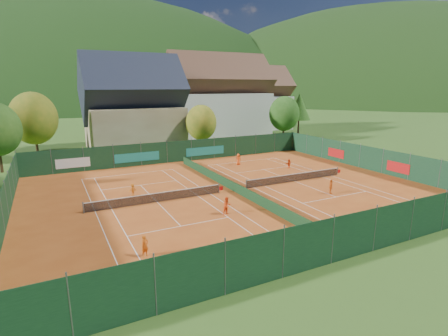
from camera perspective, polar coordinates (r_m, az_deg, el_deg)
ground at (r=36.10m, az=1.44°, el=-3.77°), size 600.00×600.00×0.00m
clay_pad at (r=36.10m, az=1.44°, el=-3.74°), size 40.00×32.00×0.01m
court_markings_left at (r=33.22m, az=-10.85°, el=-5.49°), size 11.03×23.83×0.00m
court_markings_right at (r=40.37m, az=11.49°, el=-2.14°), size 11.03×23.83×0.00m
tennis_net_left at (r=33.11m, az=-10.63°, el=-4.65°), size 13.30×0.10×1.02m
tennis_net_right at (r=40.34m, az=11.70°, el=-1.44°), size 13.30×0.10×1.02m
court_divider at (r=35.95m, az=1.45°, el=-2.98°), size 0.03×28.80×1.00m
fence_north at (r=49.86m, az=-7.78°, el=2.65°), size 40.00×0.10×3.00m
fence_south at (r=23.63m, az=20.52°, el=-10.20°), size 40.00×0.04×3.00m
fence_west at (r=31.88m, az=-32.23°, el=-5.37°), size 0.04×32.00×3.00m
fence_east at (r=48.31m, az=22.79°, el=1.41°), size 0.09×32.00×3.00m
chalet at (r=61.95m, az=-14.55°, el=9.23°), size 16.20×12.00×16.00m
hotel_block_a at (r=73.92m, az=-0.90°, el=10.83°), size 21.60×11.00×17.25m
hotel_block_b at (r=87.74m, az=5.14°, el=10.68°), size 17.28×10.00×15.50m
tree_west_mid at (r=56.55m, az=-28.67°, el=7.12°), size 6.44×6.44×9.78m
tree_center at (r=57.25m, az=-3.75°, el=7.41°), size 5.01×5.01×7.60m
tree_east_front at (r=67.94m, az=9.80°, el=8.74°), size 5.72×5.72×8.69m
tree_east_mid at (r=80.32m, az=12.20°, el=9.80°), size 5.04×5.04×9.00m
tree_east_back at (r=82.24m, az=4.23°, el=10.61°), size 7.15×7.15×10.86m
mountain_backdrop at (r=272.30m, az=-16.97°, el=2.11°), size 820.00×530.00×242.00m
ball_hopper at (r=36.31m, az=30.34°, el=-4.61°), size 0.34×0.34×0.80m
loose_ball_0 at (r=24.76m, az=-12.65°, el=-12.26°), size 0.07×0.07×0.07m
loose_ball_1 at (r=31.66m, az=25.53°, el=-7.52°), size 0.07×0.07×0.07m
loose_ball_2 at (r=38.60m, az=4.81°, el=-2.60°), size 0.07×0.07×0.07m
player_left_near at (r=23.12m, az=-12.80°, el=-12.30°), size 0.62×0.53×1.45m
player_left_mid at (r=29.40m, az=0.48°, el=-6.19°), size 0.84×0.70×1.54m
player_left_far at (r=35.50m, az=-14.69°, el=-3.45°), size 0.84×0.55×1.22m
player_right_near at (r=36.41m, az=17.04°, el=-2.96°), size 0.81×0.93×1.50m
player_right_far_a at (r=47.72m, az=2.34°, el=1.44°), size 0.80×0.57×1.54m
player_right_far_b at (r=46.42m, az=10.54°, el=0.68°), size 1.19×0.61×1.23m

